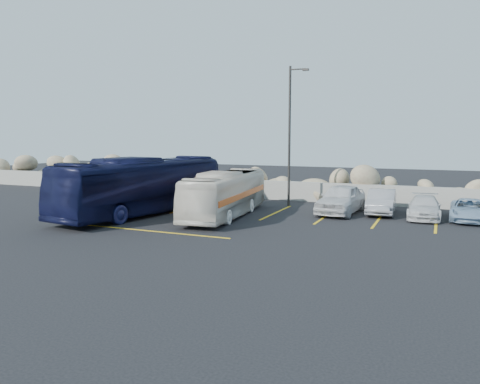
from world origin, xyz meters
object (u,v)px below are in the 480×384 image
at_px(tour_coach, 143,186).
at_px(car_c, 424,207).
at_px(lamppost, 290,132).
at_px(car_a, 341,199).
at_px(car_d, 469,210).
at_px(car_b, 381,202).
at_px(vintage_bus, 226,194).

xyz_separation_m(tour_coach, car_c, (13.60, 4.46, -0.94)).
height_order(lamppost, car_a, lamppost).
xyz_separation_m(tour_coach, car_d, (15.64, 4.59, -0.97)).
relative_size(tour_coach, car_a, 2.36).
distance_m(car_a, car_c, 4.12).
xyz_separation_m(car_b, car_c, (2.12, -0.57, -0.08)).
distance_m(car_b, car_c, 2.20).
xyz_separation_m(car_b, car_d, (4.16, -0.44, -0.11)).
relative_size(vintage_bus, car_d, 2.21).
xyz_separation_m(car_a, car_b, (1.98, 0.74, -0.14)).
relative_size(vintage_bus, car_c, 2.18).
bearing_deg(car_d, car_a, -175.37).
height_order(lamppost, car_b, lamppost).
distance_m(tour_coach, car_c, 14.35).
xyz_separation_m(vintage_bus, car_d, (11.36, 3.53, -0.63)).
height_order(car_a, car_c, car_a).
distance_m(lamppost, vintage_bus, 5.90).
relative_size(car_b, car_d, 1.03).
height_order(lamppost, vintage_bus, lamppost).
bearing_deg(lamppost, vintage_bus, -113.18).
relative_size(tour_coach, car_d, 2.86).
bearing_deg(car_c, tour_coach, -163.21).
relative_size(lamppost, car_b, 2.08).
distance_m(lamppost, car_b, 6.42).
bearing_deg(car_c, car_a, -178.98).
relative_size(lamppost, tour_coach, 0.75).
bearing_deg(car_b, tour_coach, -159.08).
xyz_separation_m(vintage_bus, car_a, (5.21, 3.23, -0.38)).
height_order(tour_coach, car_c, tour_coach).
bearing_deg(car_c, car_b, 163.72).
bearing_deg(car_c, lamppost, 169.52).
height_order(vintage_bus, car_b, vintage_bus).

